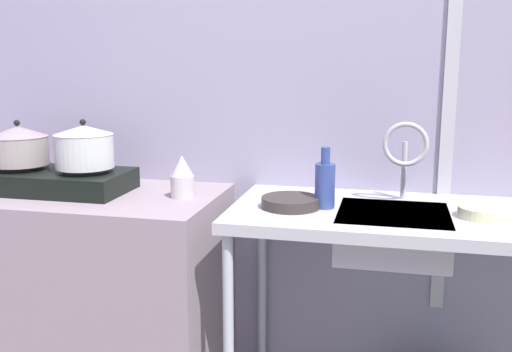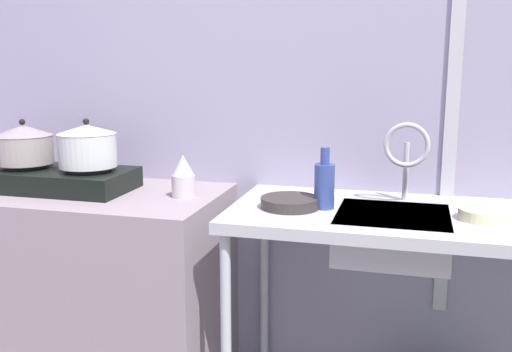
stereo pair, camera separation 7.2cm
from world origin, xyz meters
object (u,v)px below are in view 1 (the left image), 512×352
stove (53,180)px  small_bowl_on_drainboard (483,212)px  pot_on_right_burner (84,146)px  sink_basin (392,233)px  faucet (405,149)px  bottle_by_sink (325,184)px  percolator (182,177)px  frying_pan (291,202)px  pot_on_left_burner (19,145)px

stove → small_bowl_on_drainboard: 1.59m
pot_on_right_burner → small_bowl_on_drainboard: (1.45, -0.03, -0.16)m
sink_basin → stove: bearing=178.6°
faucet → bottle_by_sink: 0.32m
percolator → pot_on_right_burner: bearing=-178.0°
frying_pan → bottle_by_sink: size_ratio=0.96×
stove → pot_on_left_burner: size_ratio=2.60×
stove → percolator: bearing=1.5°
pot_on_left_burner → frying_pan: 1.11m
small_bowl_on_drainboard → pot_on_right_burner: bearing=178.8°
pot_on_left_burner → percolator: 0.68m
pot_on_left_burner → pot_on_right_burner: size_ratio=1.01×
stove → sink_basin: size_ratio=1.60×
pot_on_right_burner → frying_pan: size_ratio=1.10×
pot_on_right_burner → percolator: 0.40m
small_bowl_on_drainboard → pot_on_left_burner: bearing=179.0°
frying_pan → pot_on_left_burner: bearing=177.7°
pot_on_right_burner → stove: bearing=180.0°
percolator → sink_basin: (0.77, -0.05, -0.15)m
faucet → small_bowl_on_drainboard: size_ratio=1.85×
faucet → bottle_by_sink: bearing=-152.5°
pot_on_left_burner → faucet: size_ratio=0.78×
pot_on_left_burner → bottle_by_sink: bearing=-0.9°
stove → pot_on_left_burner: (-0.14, 0.00, 0.13)m
sink_basin → pot_on_left_burner: bearing=178.7°
frying_pan → small_bowl_on_drainboard: bearing=1.2°
stove → frying_pan: bearing=-2.7°
sink_basin → faucet: bearing=78.3°
sink_basin → pot_on_right_burner: bearing=178.4°
pot_on_left_burner → bottle_by_sink: (1.21, -0.02, -0.09)m
stove → bottle_by_sink: bearing=-1.0°
pot_on_left_burner → small_bowl_on_drainboard: pot_on_left_burner is taller
pot_on_right_burner → sink_basin: size_ratio=0.61×
sink_basin → frying_pan: 0.36m
pot_on_left_burner → sink_basin: pot_on_left_burner is taller
percolator → small_bowl_on_drainboard: percolator is taller
stove → percolator: size_ratio=3.71×
pot_on_right_burner → frying_pan: bearing=-3.2°
stove → pot_on_left_burner: 0.19m
pot_on_left_burner → stove: bearing=0.0°
sink_basin → small_bowl_on_drainboard: 0.30m
faucet → small_bowl_on_drainboard: 0.35m
faucet → bottle_by_sink: size_ratio=1.38×
percolator → bottle_by_sink: (0.54, -0.03, 0.01)m
percolator → frying_pan: size_ratio=0.78×
small_bowl_on_drainboard → bottle_by_sink: (-0.52, 0.01, 0.07)m
sink_basin → percolator: bearing=176.6°
pot_on_left_burner → sink_basin: (1.45, -0.03, -0.25)m
frying_pan → small_bowl_on_drainboard: (0.64, 0.01, -0.00)m
pot_on_left_burner → percolator: size_ratio=1.43×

